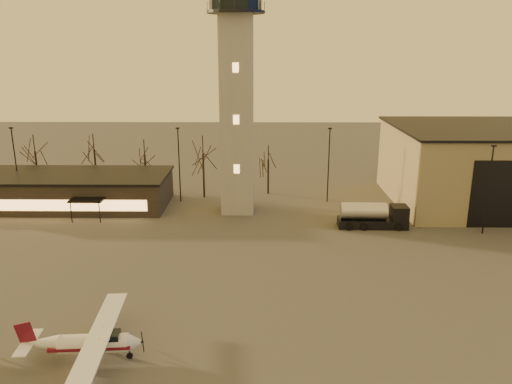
% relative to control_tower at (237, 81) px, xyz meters
% --- Properties ---
extents(ground, '(220.00, 220.00, 0.00)m').
position_rel_control_tower_xyz_m(ground, '(0.00, -30.00, -16.33)').
color(ground, '#3A3836').
rests_on(ground, ground).
extents(control_tower, '(6.80, 6.80, 32.60)m').
position_rel_control_tower_xyz_m(control_tower, '(0.00, 0.00, 0.00)').
color(control_tower, gray).
rests_on(control_tower, ground).
extents(hangar, '(30.60, 20.60, 10.30)m').
position_rel_control_tower_xyz_m(hangar, '(36.00, 3.98, -11.17)').
color(hangar, '#857857').
rests_on(hangar, ground).
extents(terminal, '(25.40, 12.20, 4.30)m').
position_rel_control_tower_xyz_m(terminal, '(-21.99, 1.98, -14.17)').
color(terminal, black).
rests_on(terminal, ground).
extents(light_poles, '(58.50, 12.25, 10.14)m').
position_rel_control_tower_xyz_m(light_poles, '(0.50, 1.00, -10.92)').
color(light_poles, black).
rests_on(light_poles, ground).
extents(tree_row, '(37.20, 9.20, 8.80)m').
position_rel_control_tower_xyz_m(tree_row, '(-13.70, 9.16, -10.39)').
color(tree_row, black).
rests_on(tree_row, ground).
extents(cessna_front, '(8.66, 10.94, 3.01)m').
position_rel_control_tower_xyz_m(cessna_front, '(-8.03, -32.09, -15.30)').
color(cessna_front, silver).
rests_on(cessna_front, ground).
extents(fuel_truck, '(8.05, 2.79, 2.96)m').
position_rel_control_tower_xyz_m(fuel_truck, '(15.97, -6.00, -15.15)').
color(fuel_truck, black).
rests_on(fuel_truck, ground).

